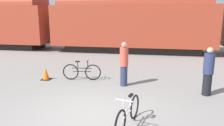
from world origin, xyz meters
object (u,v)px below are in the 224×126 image
(bicycle_black, at_px, (82,72))
(person_in_red, at_px, (124,64))
(freight_train, at_px, (132,18))
(person_in_navy, at_px, (208,72))
(bicycle_silver, at_px, (128,114))
(traffic_cone, at_px, (46,74))

(bicycle_black, xyz_separation_m, person_in_red, (2.00, -0.48, 0.54))
(freight_train, xyz_separation_m, bicycle_black, (-1.41, -8.25, -2.28))
(freight_train, bearing_deg, bicycle_black, -99.69)
(bicycle_black, relative_size, person_in_red, 0.95)
(person_in_navy, bearing_deg, freight_train, -45.77)
(freight_train, relative_size, person_in_red, 21.22)
(freight_train, distance_m, person_in_red, 8.92)
(bicycle_silver, bearing_deg, person_in_red, 99.58)
(person_in_red, bearing_deg, bicycle_silver, 8.60)
(bicycle_black, xyz_separation_m, person_in_navy, (5.16, -1.01, 0.51))
(person_in_red, relative_size, traffic_cone, 3.35)
(person_in_red, distance_m, traffic_cone, 3.71)
(bicycle_black, relative_size, person_in_navy, 0.98)
(person_in_navy, xyz_separation_m, traffic_cone, (-6.80, 0.75, -0.64))
(person_in_navy, height_order, traffic_cone, person_in_navy)
(freight_train, bearing_deg, bicycle_silver, -84.52)
(person_in_navy, distance_m, person_in_red, 3.21)
(bicycle_silver, xyz_separation_m, person_in_navy, (2.58, 2.90, 0.52))
(bicycle_black, distance_m, person_in_red, 2.12)
(bicycle_silver, height_order, person_in_red, person_in_red)
(traffic_cone, bearing_deg, freight_train, 70.30)
(bicycle_black, distance_m, traffic_cone, 1.67)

